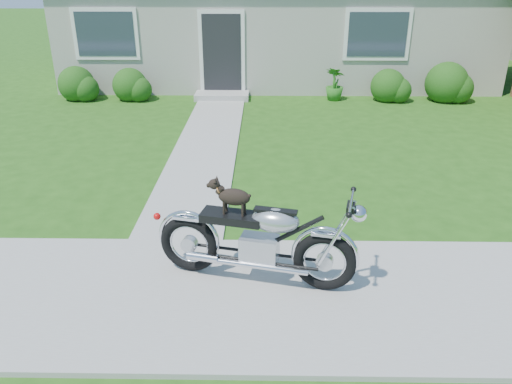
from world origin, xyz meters
TOP-DOWN VIEW (x-y plane):
  - ground at (0.00, 0.00)m, footprint 80.00×80.00m
  - sidewalk at (0.00, 0.00)m, footprint 24.00×2.20m
  - walkway at (-1.50, 5.00)m, footprint 1.20×8.00m
  - house at (-0.00, 11.99)m, footprint 12.60×7.03m
  - shrub_row at (0.10, 8.50)m, footprint 10.56×1.08m
  - potted_plant_left at (-3.87, 8.55)m, footprint 0.81×0.81m
  - potted_plant_right at (1.44, 8.55)m, footprint 0.64×0.64m
  - motorcycle_with_dog at (-0.44, 0.23)m, footprint 2.19×0.81m

SIDE VIEW (x-z plane):
  - ground at x=0.00m, z-range 0.00..0.00m
  - walkway at x=-1.50m, z-range 0.00..0.03m
  - sidewalk at x=0.00m, z-range 0.00..0.04m
  - potted_plant_left at x=-3.87m, z-range 0.00..0.69m
  - shrub_row at x=0.10m, z-range -0.13..0.95m
  - potted_plant_right at x=1.44m, z-range 0.00..0.84m
  - motorcycle_with_dog at x=-0.44m, z-range -0.03..1.12m
  - house at x=0.00m, z-range -0.09..4.41m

